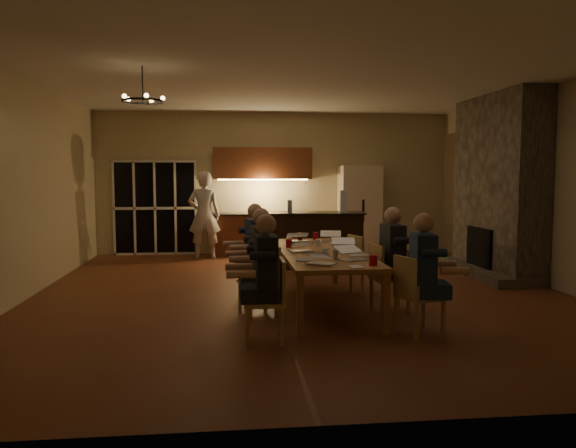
# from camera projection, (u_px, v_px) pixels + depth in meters

# --- Properties ---
(floor) EXTENTS (9.00, 9.00, 0.00)m
(floor) POSITION_uv_depth(u_px,v_px,m) (301.00, 293.00, 8.52)
(floor) COLOR brown
(floor) RESTS_ON ground
(back_wall) EXTENTS (8.00, 0.04, 3.20)m
(back_wall) POSITION_uv_depth(u_px,v_px,m) (275.00, 183.00, 12.86)
(back_wall) COLOR beige
(back_wall) RESTS_ON ground
(left_wall) EXTENTS (0.04, 9.00, 3.20)m
(left_wall) POSITION_uv_depth(u_px,v_px,m) (20.00, 189.00, 7.94)
(left_wall) COLOR beige
(left_wall) RESTS_ON ground
(right_wall) EXTENTS (0.04, 9.00, 3.20)m
(right_wall) POSITION_uv_depth(u_px,v_px,m) (554.00, 187.00, 8.82)
(right_wall) COLOR beige
(right_wall) RESTS_ON ground
(ceiling) EXTENTS (8.00, 9.00, 0.04)m
(ceiling) POSITION_uv_depth(u_px,v_px,m) (301.00, 78.00, 8.24)
(ceiling) COLOR white
(ceiling) RESTS_ON back_wall
(french_doors) EXTENTS (1.86, 0.08, 2.10)m
(french_doors) POSITION_uv_depth(u_px,v_px,m) (155.00, 208.00, 12.56)
(french_doors) COLOR black
(french_doors) RESTS_ON ground
(fireplace) EXTENTS (0.58, 2.50, 3.20)m
(fireplace) POSITION_uv_depth(u_px,v_px,m) (498.00, 186.00, 9.98)
(fireplace) COLOR #665F50
(fireplace) RESTS_ON ground
(kitchenette) EXTENTS (2.24, 0.68, 2.40)m
(kitchenette) POSITION_uv_depth(u_px,v_px,m) (263.00, 202.00, 12.54)
(kitchenette) COLOR maroon
(kitchenette) RESTS_ON ground
(refrigerator) EXTENTS (0.90, 0.68, 2.00)m
(refrigerator) POSITION_uv_depth(u_px,v_px,m) (359.00, 210.00, 12.75)
(refrigerator) COLOR #EEE0C7
(refrigerator) RESTS_ON ground
(dining_table) EXTENTS (1.10, 3.09, 0.75)m
(dining_table) POSITION_uv_depth(u_px,v_px,m) (321.00, 278.00, 7.73)
(dining_table) COLOR #B07B46
(dining_table) RESTS_ON ground
(bar_island) EXTENTS (1.95, 0.84, 1.08)m
(bar_island) POSITION_uv_depth(u_px,v_px,m) (315.00, 240.00, 10.80)
(bar_island) COLOR black
(bar_island) RESTS_ON ground
(chair_left_near) EXTENTS (0.45, 0.45, 0.89)m
(chair_left_near) POSITION_uv_depth(u_px,v_px,m) (264.00, 301.00, 6.01)
(chair_left_near) COLOR tan
(chair_left_near) RESTS_ON ground
(chair_left_mid) EXTENTS (0.56, 0.56, 0.89)m
(chair_left_mid) POSITION_uv_depth(u_px,v_px,m) (258.00, 281.00, 7.15)
(chair_left_mid) COLOR tan
(chair_left_mid) RESTS_ON ground
(chair_left_far) EXTENTS (0.54, 0.54, 0.89)m
(chair_left_far) POSITION_uv_depth(u_px,v_px,m) (257.00, 266.00, 8.30)
(chair_left_far) COLOR tan
(chair_left_far) RESTS_ON ground
(chair_right_near) EXTENTS (0.55, 0.55, 0.89)m
(chair_right_near) POSITION_uv_depth(u_px,v_px,m) (421.00, 295.00, 6.29)
(chair_right_near) COLOR tan
(chair_right_near) RESTS_ON ground
(chair_right_mid) EXTENTS (0.50, 0.50, 0.89)m
(chair_right_mid) POSITION_uv_depth(u_px,v_px,m) (390.00, 278.00, 7.38)
(chair_right_mid) COLOR tan
(chair_right_mid) RESTS_ON ground
(chair_right_far) EXTENTS (0.54, 0.54, 0.89)m
(chair_right_far) POSITION_uv_depth(u_px,v_px,m) (367.00, 264.00, 8.47)
(chair_right_far) COLOR tan
(chair_right_far) RESTS_ON ground
(person_left_near) EXTENTS (0.61, 0.61, 1.38)m
(person_left_near) POSITION_uv_depth(u_px,v_px,m) (266.00, 278.00, 6.00)
(person_left_near) COLOR #22242C
(person_left_near) RESTS_ON ground
(person_right_near) EXTENTS (0.67, 0.67, 1.38)m
(person_right_near) POSITION_uv_depth(u_px,v_px,m) (423.00, 275.00, 6.19)
(person_right_near) COLOR #1D314A
(person_right_near) RESTS_ON ground
(person_left_mid) EXTENTS (0.65, 0.65, 1.38)m
(person_left_mid) POSITION_uv_depth(u_px,v_px,m) (261.00, 263.00, 7.08)
(person_left_mid) COLOR #363B40
(person_left_mid) RESTS_ON ground
(person_right_mid) EXTENTS (0.63, 0.63, 1.38)m
(person_right_mid) POSITION_uv_depth(u_px,v_px,m) (392.00, 260.00, 7.31)
(person_right_mid) COLOR #22242C
(person_right_mid) RESTS_ON ground
(person_left_far) EXTENTS (0.70, 0.70, 1.38)m
(person_left_far) POSITION_uv_depth(u_px,v_px,m) (255.00, 251.00, 8.18)
(person_left_far) COLOR #1D314A
(person_left_far) RESTS_ON ground
(standing_person) EXTENTS (0.68, 0.45, 1.87)m
(standing_person) POSITION_uv_depth(u_px,v_px,m) (204.00, 215.00, 11.99)
(standing_person) COLOR silver
(standing_person) RESTS_ON ground
(chandelier) EXTENTS (0.54, 0.54, 0.03)m
(chandelier) POSITION_uv_depth(u_px,v_px,m) (143.00, 101.00, 7.29)
(chandelier) COLOR black
(chandelier) RESTS_ON ceiling
(laptop_a) EXTENTS (0.42, 0.41, 0.23)m
(laptop_a) POSITION_uv_depth(u_px,v_px,m) (321.00, 255.00, 6.56)
(laptop_a) COLOR silver
(laptop_a) RESTS_ON dining_table
(laptop_b) EXTENTS (0.41, 0.39, 0.23)m
(laptop_b) POSITION_uv_depth(u_px,v_px,m) (353.00, 251.00, 6.86)
(laptop_b) COLOR silver
(laptop_b) RESTS_ON dining_table
(laptop_c) EXTENTS (0.37, 0.34, 0.23)m
(laptop_c) POSITION_uv_depth(u_px,v_px,m) (301.00, 243.00, 7.65)
(laptop_c) COLOR silver
(laptop_c) RESTS_ON dining_table
(laptop_d) EXTENTS (0.36, 0.32, 0.23)m
(laptop_d) POSITION_uv_depth(u_px,v_px,m) (344.00, 243.00, 7.71)
(laptop_d) COLOR silver
(laptop_d) RESTS_ON dining_table
(laptop_e) EXTENTS (0.32, 0.28, 0.23)m
(laptop_e) POSITION_uv_depth(u_px,v_px,m) (297.00, 235.00, 8.73)
(laptop_e) COLOR silver
(laptop_e) RESTS_ON dining_table
(laptop_f) EXTENTS (0.37, 0.34, 0.23)m
(laptop_f) POSITION_uv_depth(u_px,v_px,m) (331.00, 235.00, 8.69)
(laptop_f) COLOR silver
(laptop_f) RESTS_ON dining_table
(mug_front) EXTENTS (0.09, 0.09, 0.10)m
(mug_front) POSITION_uv_depth(u_px,v_px,m) (325.00, 252.00, 7.23)
(mug_front) COLOR white
(mug_front) RESTS_ON dining_table
(mug_mid) EXTENTS (0.08, 0.08, 0.10)m
(mug_mid) POSITION_uv_depth(u_px,v_px,m) (318.00, 243.00, 8.24)
(mug_mid) COLOR white
(mug_mid) RESTS_ON dining_table
(mug_back) EXTENTS (0.09, 0.09, 0.10)m
(mug_back) POSITION_uv_depth(u_px,v_px,m) (289.00, 241.00, 8.48)
(mug_back) COLOR white
(mug_back) RESTS_ON dining_table
(redcup_near) EXTENTS (0.10, 0.10, 0.12)m
(redcup_near) POSITION_uv_depth(u_px,v_px,m) (373.00, 260.00, 6.47)
(redcup_near) COLOR #B10B13
(redcup_near) RESTS_ON dining_table
(redcup_mid) EXTENTS (0.09, 0.09, 0.12)m
(redcup_mid) POSITION_uv_depth(u_px,v_px,m) (289.00, 243.00, 8.08)
(redcup_mid) COLOR #B10B13
(redcup_mid) RESTS_ON dining_table
(redcup_far) EXTENTS (0.09, 0.09, 0.12)m
(redcup_far) POSITION_uv_depth(u_px,v_px,m) (316.00, 236.00, 9.05)
(redcup_far) COLOR #B10B13
(redcup_far) RESTS_ON dining_table
(can_silver) EXTENTS (0.06, 0.06, 0.12)m
(can_silver) POSITION_uv_depth(u_px,v_px,m) (335.00, 255.00, 6.94)
(can_silver) COLOR #B2B2B7
(can_silver) RESTS_ON dining_table
(can_cola) EXTENTS (0.07, 0.07, 0.12)m
(can_cola) POSITION_uv_depth(u_px,v_px,m) (300.00, 236.00, 9.03)
(can_cola) COLOR #3F0F0C
(can_cola) RESTS_ON dining_table
(can_right) EXTENTS (0.07, 0.07, 0.12)m
(can_right) POSITION_uv_depth(u_px,v_px,m) (349.00, 244.00, 8.03)
(can_right) COLOR #B2B2B7
(can_right) RESTS_ON dining_table
(plate_near) EXTENTS (0.28, 0.28, 0.02)m
(plate_near) POSITION_uv_depth(u_px,v_px,m) (360.00, 255.00, 7.21)
(plate_near) COLOR white
(plate_near) RESTS_ON dining_table
(plate_left) EXTENTS (0.24, 0.24, 0.02)m
(plate_left) POSITION_uv_depth(u_px,v_px,m) (306.00, 260.00, 6.83)
(plate_left) COLOR white
(plate_left) RESTS_ON dining_table
(plate_far) EXTENTS (0.25, 0.25, 0.02)m
(plate_far) POSITION_uv_depth(u_px,v_px,m) (338.00, 244.00, 8.46)
(plate_far) COLOR white
(plate_far) RESTS_ON dining_table
(notepad) EXTENTS (0.18, 0.23, 0.01)m
(notepad) POSITION_uv_depth(u_px,v_px,m) (356.00, 267.00, 6.34)
(notepad) COLOR white
(notepad) RESTS_ON dining_table
(bar_bottle) EXTENTS (0.09, 0.09, 0.24)m
(bar_bottle) POSITION_uv_depth(u_px,v_px,m) (290.00, 206.00, 10.67)
(bar_bottle) COLOR #99999E
(bar_bottle) RESTS_ON bar_island
(bar_blender) EXTENTS (0.15, 0.15, 0.42)m
(bar_blender) POSITION_uv_depth(u_px,v_px,m) (343.00, 201.00, 10.76)
(bar_blender) COLOR silver
(bar_blender) RESTS_ON bar_island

